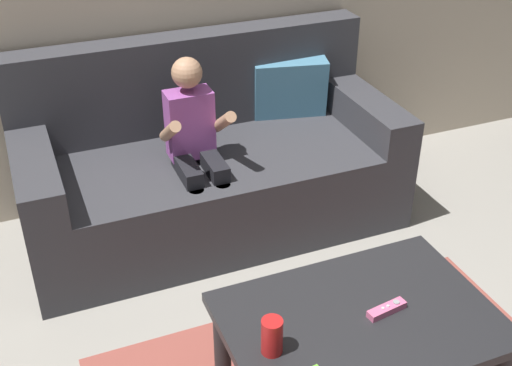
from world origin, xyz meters
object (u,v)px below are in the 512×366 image
object	(u,v)px
couch	(211,165)
coffee_table	(359,334)
game_remote_pink_near_edge	(387,309)
soda_can	(272,336)
person_seated_on_couch	(196,146)

from	to	relation	value
couch	coffee_table	bearing A→B (deg)	-87.58
game_remote_pink_near_edge	couch	bearing A→B (deg)	96.18
coffee_table	soda_can	distance (m)	0.35
coffee_table	couch	bearing A→B (deg)	92.42
coffee_table	game_remote_pink_near_edge	distance (m)	0.12
couch	soda_can	distance (m)	1.41
couch	game_remote_pink_near_edge	xyz separation A→B (m)	(0.15, -1.36, 0.15)
person_seated_on_couch	coffee_table	xyz separation A→B (m)	(0.18, -1.16, -0.15)
game_remote_pink_near_edge	soda_can	distance (m)	0.42
couch	soda_can	world-z (taller)	couch
couch	person_seated_on_couch	world-z (taller)	person_seated_on_couch
person_seated_on_couch	game_remote_pink_near_edge	world-z (taller)	person_seated_on_couch
game_remote_pink_near_edge	soda_can	size ratio (longest dim) A/B	1.18
couch	game_remote_pink_near_edge	bearing A→B (deg)	-83.82
person_seated_on_couch	coffee_table	distance (m)	1.19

